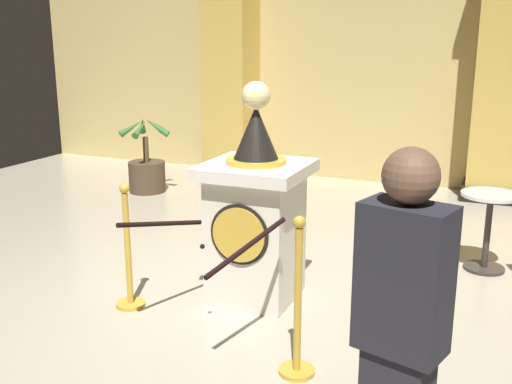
% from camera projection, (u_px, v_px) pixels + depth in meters
% --- Properties ---
extents(ground_plane, '(11.60, 11.60, 0.00)m').
position_uv_depth(ground_plane, '(219.00, 301.00, 4.99)').
color(ground_plane, '#B2A893').
extents(back_wall, '(11.60, 0.16, 3.61)m').
position_uv_depth(back_wall, '(362.00, 62.00, 8.94)').
color(back_wall, tan).
rests_on(back_wall, ground_plane).
extents(pedestal_clock, '(0.82, 0.82, 1.82)m').
position_uv_depth(pedestal_clock, '(256.00, 217.00, 4.89)').
color(pedestal_clock, silver).
rests_on(pedestal_clock, ground_plane).
extents(stanchion_near, '(0.24, 0.24, 1.04)m').
position_uv_depth(stanchion_near, '(129.00, 264.00, 4.80)').
color(stanchion_near, gold).
rests_on(stanchion_near, ground_plane).
extents(stanchion_far, '(0.24, 0.24, 1.08)m').
position_uv_depth(stanchion_far, '(298.00, 320.00, 3.81)').
color(stanchion_far, gold).
rests_on(stanchion_far, ground_plane).
extents(velvet_rope, '(1.05, 1.03, 0.22)m').
position_uv_depth(velvet_rope, '(202.00, 235.00, 4.20)').
color(velvet_rope, black).
extents(column_left, '(0.86, 0.86, 3.47)m').
position_uv_depth(column_left, '(231.00, 67.00, 9.34)').
color(column_left, black).
rests_on(column_left, ground_plane).
extents(column_right, '(0.81, 0.81, 3.47)m').
position_uv_depth(column_right, '(503.00, 72.00, 7.84)').
color(column_right, black).
rests_on(column_right, ground_plane).
extents(potted_palm_left, '(0.66, 0.73, 1.11)m').
position_uv_depth(potted_palm_left, '(147.00, 170.00, 8.52)').
color(potted_palm_left, '#4C3828').
rests_on(potted_palm_left, ground_plane).
extents(bystander_guest, '(0.41, 0.31, 1.72)m').
position_uv_depth(bystander_guest, '(400.00, 335.00, 2.50)').
color(bystander_guest, '#26262D').
rests_on(bystander_guest, ground_plane).
extents(cafe_table, '(0.54, 0.54, 0.75)m').
position_uv_depth(cafe_table, '(488.00, 222.00, 5.55)').
color(cafe_table, '#332D28').
rests_on(cafe_table, ground_plane).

